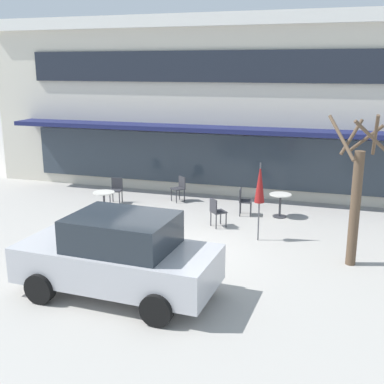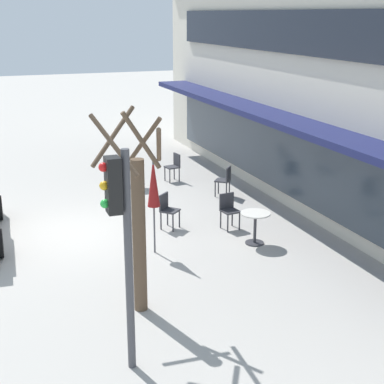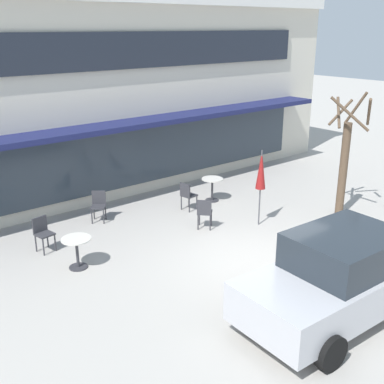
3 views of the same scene
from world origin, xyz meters
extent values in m
plane|color=#ADA8A0|center=(0.00, 0.00, 0.00)|extent=(80.00, 80.00, 0.00)
cube|color=#191E4C|center=(0.00, 5.45, 2.55)|extent=(16.78, 1.10, 0.16)
cube|color=#1E232D|center=(0.00, 5.94, 4.71)|extent=(15.79, 0.10, 1.10)
cube|color=#2D3842|center=(0.00, 5.94, 1.35)|extent=(15.79, 0.10, 1.90)
cylinder|color=#333338|center=(2.18, 3.92, 0.01)|extent=(0.44, 0.44, 0.03)
cylinder|color=#333338|center=(2.18, 3.92, 0.38)|extent=(0.07, 0.07, 0.70)
cylinder|color=silver|center=(2.18, 3.92, 0.74)|extent=(0.70, 0.70, 0.03)
cylinder|color=#333338|center=(-3.34, 2.49, 0.01)|extent=(0.44, 0.44, 0.03)
cylinder|color=#333338|center=(-3.34, 2.49, 0.38)|extent=(0.07, 0.07, 0.70)
cylinder|color=silver|center=(-3.34, 2.49, 0.74)|extent=(0.70, 0.70, 0.03)
cylinder|color=#4C4C51|center=(1.88, 1.57, 1.10)|extent=(0.04, 0.04, 2.20)
cone|color=maroon|center=(1.88, 1.57, 1.65)|extent=(0.28, 0.28, 1.10)
cylinder|color=#333338|center=(-1.53, 4.46, 0.23)|extent=(0.04, 0.04, 0.45)
cylinder|color=#333338|center=(-1.79, 4.68, 0.23)|extent=(0.04, 0.04, 0.45)
cylinder|color=#333338|center=(-1.31, 4.73, 0.23)|extent=(0.04, 0.04, 0.45)
cylinder|color=#333338|center=(-1.58, 4.94, 0.23)|extent=(0.04, 0.04, 0.45)
cube|color=#333338|center=(-1.55, 4.70, 0.47)|extent=(0.56, 0.56, 0.04)
cube|color=#333338|center=(-1.44, 4.84, 0.69)|extent=(0.34, 0.28, 0.40)
cylinder|color=#333338|center=(1.24, 3.97, 0.23)|extent=(0.04, 0.04, 0.45)
cylinder|color=#333338|center=(1.28, 3.63, 0.23)|extent=(0.04, 0.04, 0.45)
cylinder|color=#333338|center=(0.90, 3.92, 0.23)|extent=(0.04, 0.04, 0.45)
cylinder|color=#333338|center=(0.94, 3.58, 0.23)|extent=(0.04, 0.04, 0.45)
cube|color=#333338|center=(1.09, 3.77, 0.47)|extent=(0.45, 0.45, 0.04)
cube|color=#333338|center=(0.91, 3.75, 0.69)|extent=(0.09, 0.40, 0.40)
cylinder|color=#333338|center=(-3.37, 3.67, 0.23)|extent=(0.04, 0.04, 0.45)
cylinder|color=#333338|center=(-3.70, 3.61, 0.23)|extent=(0.04, 0.04, 0.45)
cylinder|color=#333338|center=(-3.42, 4.01, 0.23)|extent=(0.04, 0.04, 0.45)
cylinder|color=#333338|center=(-3.76, 3.95, 0.23)|extent=(0.04, 0.04, 0.45)
cube|color=#333338|center=(-3.56, 3.81, 0.47)|extent=(0.46, 0.46, 0.04)
cube|color=#333338|center=(-3.59, 3.99, 0.69)|extent=(0.40, 0.11, 0.40)
cylinder|color=#333338|center=(0.54, 2.63, 0.23)|extent=(0.04, 0.04, 0.45)
cylinder|color=#333338|center=(0.77, 2.38, 0.23)|extent=(0.04, 0.04, 0.45)
cylinder|color=#333338|center=(0.29, 2.40, 0.23)|extent=(0.04, 0.04, 0.45)
cylinder|color=#333338|center=(0.52, 2.15, 0.23)|extent=(0.04, 0.04, 0.45)
cube|color=#333338|center=(0.53, 2.39, 0.47)|extent=(0.57, 0.57, 0.04)
cube|color=#333338|center=(0.40, 2.27, 0.69)|extent=(0.30, 0.32, 0.40)
cylinder|color=brown|center=(4.33, 0.57, 1.41)|extent=(0.24, 0.24, 2.81)
cylinder|color=brown|center=(4.63, 0.57, 3.19)|extent=(0.08, 0.66, 1.00)
cylinder|color=brown|center=(4.44, 0.92, 3.05)|extent=(0.79, 0.31, 0.73)
cylinder|color=brown|center=(4.12, 0.78, 3.10)|extent=(0.52, 0.52, 0.82)
cylinder|color=brown|center=(3.89, 0.27, 3.15)|extent=(0.68, 0.96, 0.93)
cylinder|color=brown|center=(4.60, 0.12, 3.14)|extent=(0.98, 0.62, 0.92)
cylinder|color=#47474C|center=(6.05, -0.06, 1.70)|extent=(0.12, 0.12, 3.40)
cube|color=black|center=(6.05, -0.24, 2.90)|extent=(0.26, 0.20, 0.80)
sphere|color=red|center=(6.05, -0.37, 3.17)|extent=(0.13, 0.13, 0.13)
sphere|color=gold|center=(6.05, -0.37, 2.91)|extent=(0.13, 0.13, 0.13)
sphere|color=green|center=(6.05, -0.37, 2.65)|extent=(0.13, 0.13, 0.13)
camera|label=1|loc=(3.87, -11.07, 4.70)|focal=45.00mm
camera|label=2|loc=(13.69, -1.92, 5.16)|focal=55.00mm
camera|label=3|loc=(-7.73, -7.07, 5.42)|focal=45.00mm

